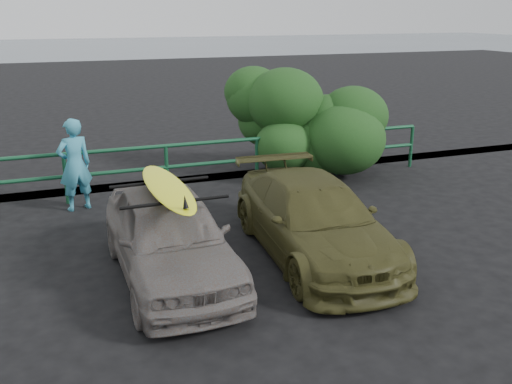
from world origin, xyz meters
The scene contains 9 objects.
ground centered at (0.00, 0.00, 0.00)m, with size 80.00×80.00×0.00m, color black.
ocean centered at (0.00, 60.00, 0.00)m, with size 200.00×200.00×0.00m, color slate.
guardrail centered at (0.00, 5.00, 0.52)m, with size 14.00×0.08×1.04m, color #164F2F, non-canonical shape.
shrub_right centered at (5.00, 5.50, 1.12)m, with size 3.20×2.40×2.24m, color #1F471A, non-canonical shape.
sedan centered at (0.20, 1.03, 0.63)m, with size 1.49×3.71×1.26m, color slate.
olive_vehicle centered at (2.45, 1.04, 0.59)m, with size 1.66×4.08×1.18m, color #45431E.
man centered at (-0.83, 4.57, 0.88)m, with size 0.64×0.42×1.76m, color teal.
roof_rack centered at (0.20, 1.03, 1.29)m, with size 1.43×1.00×0.05m, color black, non-canonical shape.
surfboard centered at (0.20, 1.03, 1.35)m, with size 0.51×2.44×0.07m, color #F4FF1A.
Camera 1 is at (-1.25, -6.33, 3.63)m, focal length 40.00 mm.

